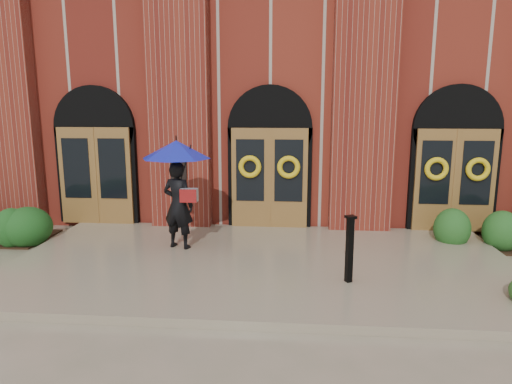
# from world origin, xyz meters

# --- Properties ---
(ground) EXTENTS (90.00, 90.00, 0.00)m
(ground) POSITION_xyz_m (0.00, 0.00, 0.00)
(ground) COLOR gray
(ground) RESTS_ON ground
(landing) EXTENTS (10.00, 5.30, 0.15)m
(landing) POSITION_xyz_m (0.00, 0.15, 0.07)
(landing) COLOR gray
(landing) RESTS_ON ground
(church_building) EXTENTS (16.20, 12.53, 7.00)m
(church_building) POSITION_xyz_m (0.00, 8.78, 3.50)
(church_building) COLOR maroon
(church_building) RESTS_ON ground
(man_with_umbrella) EXTENTS (1.81, 1.81, 2.33)m
(man_with_umbrella) POSITION_xyz_m (-1.85, 0.82, 1.78)
(man_with_umbrella) COLOR black
(man_with_umbrella) RESTS_ON landing
(metal_post) EXTENTS (0.21, 0.21, 1.20)m
(metal_post) POSITION_xyz_m (1.59, -0.86, 0.78)
(metal_post) COLOR black
(metal_post) RESTS_ON landing
(hedge_wall_right) EXTENTS (3.35, 1.34, 0.86)m
(hedge_wall_right) POSITION_xyz_m (5.20, 2.04, 0.43)
(hedge_wall_right) COLOR #20501C
(hedge_wall_right) RESTS_ON ground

